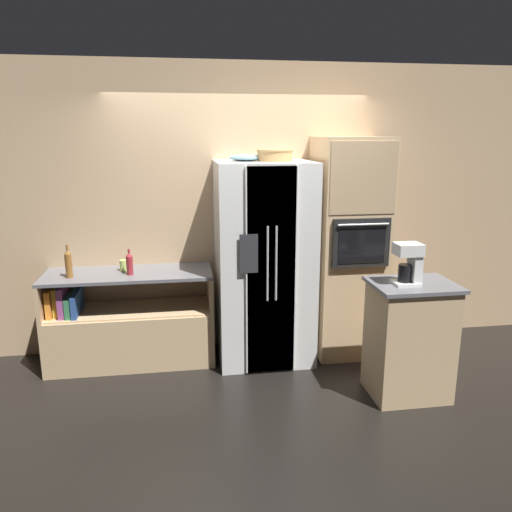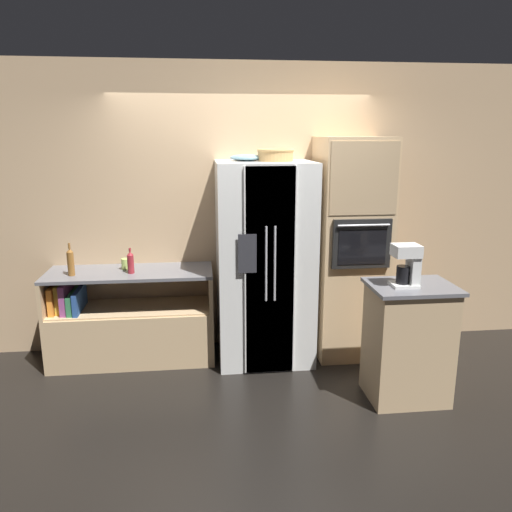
% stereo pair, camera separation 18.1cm
% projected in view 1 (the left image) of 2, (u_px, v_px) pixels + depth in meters
% --- Properties ---
extents(ground_plane, '(20.00, 20.00, 0.00)m').
position_uv_depth(ground_plane, '(246.00, 360.00, 4.83)').
color(ground_plane, black).
extents(wall_back, '(12.00, 0.06, 2.80)m').
position_uv_depth(wall_back, '(239.00, 210.00, 4.96)').
color(wall_back, tan).
rests_on(wall_back, ground_plane).
extents(counter_left, '(1.54, 0.58, 0.88)m').
position_uv_depth(counter_left, '(129.00, 330.00, 4.74)').
color(counter_left, tan).
rests_on(counter_left, ground_plane).
extents(refrigerator, '(0.88, 0.78, 1.89)m').
position_uv_depth(refrigerator, '(264.00, 263.00, 4.70)').
color(refrigerator, silver).
rests_on(refrigerator, ground_plane).
extents(wall_oven, '(0.65, 0.72, 2.11)m').
position_uv_depth(wall_oven, '(348.00, 248.00, 4.84)').
color(wall_oven, tan).
rests_on(wall_oven, ground_plane).
extents(island_counter, '(0.67, 0.52, 0.97)m').
position_uv_depth(island_counter, '(409.00, 339.00, 4.09)').
color(island_counter, tan).
rests_on(island_counter, ground_plane).
extents(wicker_basket, '(0.33, 0.33, 0.11)m').
position_uv_depth(wicker_basket, '(275.00, 154.00, 4.48)').
color(wicker_basket, tan).
rests_on(wicker_basket, refrigerator).
extents(fruit_bowl, '(0.31, 0.31, 0.06)m').
position_uv_depth(fruit_bowl, '(246.00, 158.00, 4.54)').
color(fruit_bowl, '#668C99').
rests_on(fruit_bowl, refrigerator).
extents(bottle_tall, '(0.06, 0.06, 0.30)m').
position_uv_depth(bottle_tall, '(68.00, 264.00, 4.42)').
color(bottle_tall, brown).
rests_on(bottle_tall, counter_left).
extents(bottle_short, '(0.06, 0.06, 0.24)m').
position_uv_depth(bottle_short, '(130.00, 263.00, 4.52)').
color(bottle_short, maroon).
rests_on(bottle_short, counter_left).
extents(mug, '(0.12, 0.08, 0.10)m').
position_uv_depth(mug, '(124.00, 265.00, 4.66)').
color(mug, '#B2D166').
rests_on(mug, counter_left).
extents(coffee_maker, '(0.20, 0.17, 0.33)m').
position_uv_depth(coffee_maker, '(410.00, 262.00, 3.90)').
color(coffee_maker, white).
rests_on(coffee_maker, island_counter).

